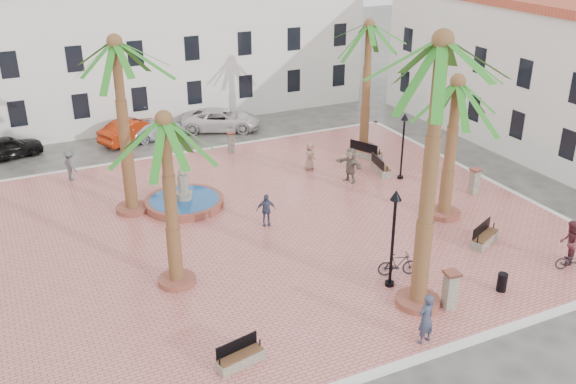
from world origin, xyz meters
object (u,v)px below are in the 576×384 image
bench_e (380,168)px  car_red (134,130)px  bicycle_b (398,264)px  bollard_se (450,289)px  palm_s (440,71)px  pedestrian_north (70,165)px  bench_se (485,238)px  bollard_e (475,181)px  palm_nw (117,62)px  cyclist_a (426,319)px  lamppost_e (404,135)px  palm_ne (369,39)px  bollard_n (231,142)px  lamppost_s (394,222)px  car_black (8,147)px  bench_ne (365,153)px  cyclist_b (569,243)px  bicycle_a (574,261)px  bench_s (240,358)px  fountain (184,201)px  pedestrian_fountain_a (310,156)px  palm_sw (165,140)px  car_white (221,120)px  litter_bin (502,282)px  palm_e (456,100)px  car_silver (157,129)px  pedestrian_fountain_b (266,210)px

bench_e → car_red: size_ratio=0.40×
bicycle_b → bollard_se: bearing=-152.6°
palm_s → pedestrian_north: size_ratio=5.95×
bench_se → bollard_e: bearing=29.6°
palm_nw → cyclist_a: 17.21m
cyclist_a → lamppost_e: bearing=-130.9°
bicycle_b → car_red: 21.78m
palm_ne → bollard_n: bearing=158.7°
lamppost_s → car_black: bearing=119.5°
palm_nw → bench_ne: size_ratio=4.18×
cyclist_a → cyclist_b: bearing=-177.6°
bench_e → lamppost_e: size_ratio=0.51×
lamppost_s → bicycle_a: (7.46, -2.23, -2.37)m
bench_s → fountain: bearing=69.1°
bollard_n → car_red: 6.77m
bicycle_b → pedestrian_fountain_a: bearing=9.1°
car_black → palm_sw: bearing=-177.7°
car_black → cyclist_b: bearing=-152.8°
fountain → palm_ne: 14.29m
lamppost_s → bollard_n: bearing=90.7°
lamppost_e → bollard_n: (-6.84, 7.85, -1.86)m
pedestrian_fountain_a → car_white: (-1.92, 9.22, -0.23)m
lamppost_s → bench_ne: bearing=62.0°
pedestrian_north → litter_bin: bearing=-163.0°
bollard_e → pedestrian_fountain_a: pedestrian_fountain_a is taller
lamppost_s → car_white: size_ratio=0.79×
fountain → palm_sw: (-2.41, -6.74, 5.67)m
palm_sw → bench_s: 8.06m
bench_ne → palm_s: bearing=130.2°
palm_e → pedestrian_fountain_a: palm_e is taller
bicycle_a → palm_s: bearing=111.7°
lamppost_e → car_white: bearing=114.9°
car_red → car_silver: 1.46m
palm_e → car_silver: 20.50m
palm_ne → car_black: (-19.72, 8.12, -6.16)m
bench_e → bollard_se: 13.21m
cyclist_b → pedestrian_fountain_a: (-4.83, 13.85, -0.16)m
palm_nw → car_silver: palm_nw is taller
palm_nw → pedestrian_fountain_b: (5.26, -4.23, -6.51)m
bench_se → pedestrian_fountain_a: pedestrian_fountain_a is taller
bicycle_b → bollard_n: bearing=22.4°
cyclist_b → car_red: bearing=-98.8°
palm_sw → pedestrian_fountain_b: palm_sw is taller
palm_nw → cyclist_b: size_ratio=4.44×
bench_se → pedestrian_north: 21.66m
bollard_se → cyclist_a: 2.45m
bench_e → cyclist_b: bearing=-162.3°
litter_bin → cyclist_a: bearing=-164.1°
fountain → palm_s: 15.68m
pedestrian_north → fountain: bearing=-161.0°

